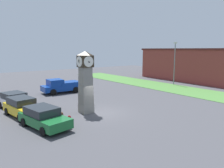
# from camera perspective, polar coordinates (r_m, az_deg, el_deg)

# --- Properties ---
(ground_plane) EXTENTS (84.82, 84.82, 0.00)m
(ground_plane) POSITION_cam_1_polar(r_m,az_deg,el_deg) (20.02, -3.19, -7.50)
(ground_plane) COLOR #424247
(clock_tower) EXTENTS (1.53, 1.43, 5.55)m
(clock_tower) POSITION_cam_1_polar(r_m,az_deg,el_deg) (19.64, -6.91, 0.69)
(clock_tower) COLOR gray
(clock_tower) RESTS_ON ground_plane
(bollard_near_tower) EXTENTS (0.24, 0.24, 0.96)m
(bollard_near_tower) POSITION_cam_1_polar(r_m,az_deg,el_deg) (16.43, -11.07, -9.63)
(bollard_near_tower) COLOR maroon
(bollard_near_tower) RESTS_ON ground_plane
(bollard_mid_row) EXTENTS (0.25, 0.25, 0.88)m
(bollard_mid_row) POSITION_cam_1_polar(r_m,az_deg,el_deg) (17.63, -12.97, -8.53)
(bollard_mid_row) COLOR brown
(bollard_mid_row) RESTS_ON ground_plane
(bollard_far_row) EXTENTS (0.21, 0.21, 1.02)m
(bollard_far_row) POSITION_cam_1_polar(r_m,az_deg,el_deg) (18.90, -15.68, -7.20)
(bollard_far_row) COLOR maroon
(bollard_far_row) RESTS_ON ground_plane
(bollard_end_row) EXTENTS (0.31, 0.31, 1.07)m
(bollard_end_row) POSITION_cam_1_polar(r_m,az_deg,el_deg) (19.88, -16.71, -6.37)
(bollard_end_row) COLOR brown
(bollard_end_row) RESTS_ON ground_plane
(car_navy_sedan) EXTENTS (4.22, 2.67, 1.56)m
(car_navy_sedan) POSITION_cam_1_polar(r_m,az_deg,el_deg) (23.14, -23.99, -3.98)
(car_navy_sedan) COLOR silver
(car_navy_sedan) RESTS_ON ground_plane
(car_near_tower) EXTENTS (4.59, 2.46, 1.60)m
(car_near_tower) POSITION_cam_1_polar(r_m,az_deg,el_deg) (20.34, -22.34, -5.55)
(car_near_tower) COLOR gold
(car_near_tower) RESTS_ON ground_plane
(car_by_building) EXTENTS (4.75, 2.71, 1.51)m
(car_by_building) POSITION_cam_1_polar(r_m,az_deg,el_deg) (16.96, -17.42, -8.27)
(car_by_building) COLOR #19602D
(car_by_building) RESTS_ON ground_plane
(pickup_truck) EXTENTS (2.55, 5.17, 1.85)m
(pickup_truck) POSITION_cam_1_polar(r_m,az_deg,el_deg) (29.55, -13.05, -0.46)
(pickup_truck) COLOR navy
(pickup_truck) RESTS_ON ground_plane
(street_lamp_near_road) EXTENTS (0.50, 0.24, 6.83)m
(street_lamp_near_road) POSITION_cam_1_polar(r_m,az_deg,el_deg) (36.41, 16.04, 5.91)
(street_lamp_near_road) COLOR slate
(street_lamp_near_road) RESTS_ON ground_plane
(warehouse_blue_far) EXTENTS (20.06, 7.95, 5.86)m
(warehouse_blue_far) POSITION_cam_1_polar(r_m,az_deg,el_deg) (42.48, 20.27, 4.78)
(warehouse_blue_far) COLOR maroon
(warehouse_blue_far) RESTS_ON ground_plane
(grass_verge_far) EXTENTS (50.89, 6.13, 0.04)m
(grass_verge_far) POSITION_cam_1_polar(r_m,az_deg,el_deg) (32.64, 17.38, -1.37)
(grass_verge_far) COLOR #477A38
(grass_verge_far) RESTS_ON ground_plane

